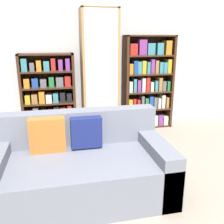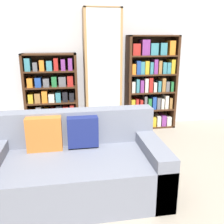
{
  "view_description": "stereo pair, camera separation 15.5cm",
  "coord_description": "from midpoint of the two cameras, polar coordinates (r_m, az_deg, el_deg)",
  "views": [
    {
      "loc": [
        -0.61,
        -1.58,
        1.56
      ],
      "look_at": [
        0.09,
        1.61,
        0.59
      ],
      "focal_mm": 40.0,
      "sensor_mm": 36.0,
      "label": 1
    },
    {
      "loc": [
        -0.46,
        -1.61,
        1.56
      ],
      "look_at": [
        0.09,
        1.61,
        0.59
      ],
      "focal_mm": 40.0,
      "sensor_mm": 36.0,
      "label": 2
    }
  ],
  "objects": [
    {
      "name": "bookshelf_right",
      "position": [
        4.49,
        9.84,
        6.36
      ],
      "size": [
        0.87,
        0.32,
        1.62
      ],
      "color": "#3D2314",
      "rests_on": "ground"
    },
    {
      "name": "wall_back",
      "position": [
        4.41,
        -2.82,
        13.7
      ],
      "size": [
        6.54,
        0.06,
        2.7
      ],
      "color": "silver",
      "rests_on": "ground"
    },
    {
      "name": "couch",
      "position": [
        2.65,
        -6.57,
        -12.4
      ],
      "size": [
        1.77,
        0.94,
        0.81
      ],
      "color": "slate",
      "rests_on": "ground"
    },
    {
      "name": "wine_bottle",
      "position": [
        4.14,
        5.75,
        -3.52
      ],
      "size": [
        0.08,
        0.08,
        0.37
      ],
      "color": "black",
      "rests_on": "ground"
    },
    {
      "name": "display_cabinet",
      "position": [
        4.24,
        -1.13,
        8.89
      ],
      "size": [
        0.6,
        0.36,
        2.03
      ],
      "color": "#AD7F4C",
      "rests_on": "ground"
    },
    {
      "name": "bookshelf_left",
      "position": [
        4.27,
        -12.61,
        3.76
      ],
      "size": [
        0.86,
        0.32,
        1.34
      ],
      "color": "#3D2314",
      "rests_on": "ground"
    }
  ]
}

